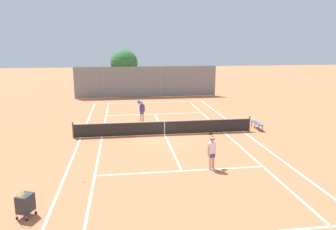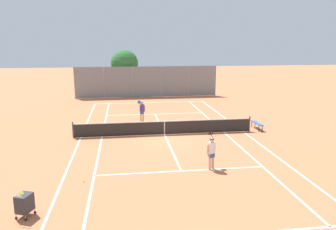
# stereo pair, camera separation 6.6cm
# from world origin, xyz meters

# --- Properties ---
(ground_plane) EXTENTS (120.00, 120.00, 0.00)m
(ground_plane) POSITION_xyz_m (0.00, 0.00, 0.00)
(ground_plane) COLOR #C67047
(court_line_markings) EXTENTS (11.10, 23.90, 0.01)m
(court_line_markings) POSITION_xyz_m (0.00, 0.00, 0.00)
(court_line_markings) COLOR white
(court_line_markings) RESTS_ON ground
(tennis_net) EXTENTS (12.00, 0.10, 1.07)m
(tennis_net) POSITION_xyz_m (0.00, 0.00, 0.51)
(tennis_net) COLOR #474C47
(tennis_net) RESTS_ON ground
(ball_cart) EXTENTS (0.67, 0.75, 0.96)m
(ball_cart) POSITION_xyz_m (-6.26, -9.78, 0.53)
(ball_cart) COLOR #2D2D33
(ball_cart) RESTS_ON ground
(player_near_side) EXTENTS (0.49, 0.86, 1.77)m
(player_near_side) POSITION_xyz_m (1.49, -6.35, 0.93)
(player_near_side) COLOR #D8A884
(player_near_side) RESTS_ON ground
(player_far_left) EXTENTS (0.63, 0.76, 1.77)m
(player_far_left) POSITION_xyz_m (-1.27, 3.82, 0.93)
(player_far_left) COLOR #D8A884
(player_far_left) RESTS_ON ground
(loose_tennis_ball_0) EXTENTS (0.07, 0.07, 0.07)m
(loose_tennis_ball_0) POSITION_xyz_m (-2.57, -1.50, 0.03)
(loose_tennis_ball_0) COLOR #D1DB33
(loose_tennis_ball_0) RESTS_ON ground
(loose_tennis_ball_1) EXTENTS (0.07, 0.07, 0.07)m
(loose_tennis_ball_1) POSITION_xyz_m (-1.26, 7.62, 0.03)
(loose_tennis_ball_1) COLOR #D1DB33
(loose_tennis_ball_1) RESTS_ON ground
(loose_tennis_ball_2) EXTENTS (0.07, 0.07, 0.07)m
(loose_tennis_ball_2) POSITION_xyz_m (-4.54, -7.07, 0.03)
(loose_tennis_ball_2) COLOR #D1DB33
(loose_tennis_ball_2) RESTS_ON ground
(loose_tennis_ball_3) EXTENTS (0.07, 0.07, 0.07)m
(loose_tennis_ball_3) POSITION_xyz_m (-1.61, -1.04, 0.03)
(loose_tennis_ball_3) COLOR #D1DB33
(loose_tennis_ball_3) RESTS_ON ground
(courtside_bench) EXTENTS (0.36, 1.50, 0.47)m
(courtside_bench) POSITION_xyz_m (6.71, 0.48, 0.41)
(courtside_bench) COLOR #33598C
(courtside_bench) RESTS_ON ground
(back_fence) EXTENTS (15.81, 0.08, 3.44)m
(back_fence) POSITION_xyz_m (0.00, 15.33, 1.72)
(back_fence) COLOR gray
(back_fence) RESTS_ON ground
(tree_behind_left) EXTENTS (3.11, 3.11, 5.22)m
(tree_behind_left) POSITION_xyz_m (-2.39, 17.13, 3.57)
(tree_behind_left) COLOR brown
(tree_behind_left) RESTS_ON ground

